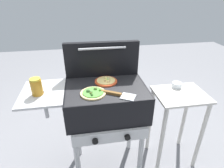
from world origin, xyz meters
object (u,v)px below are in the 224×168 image
spatula (118,94)px  prep_table (177,114)px  grill (104,102)px  pizza_veggie (93,93)px  sauce_jar (36,87)px  topping_bowl_near (177,85)px  pizza_cheese (106,81)px

spatula → prep_table: bearing=13.6°
grill → pizza_veggie: size_ratio=5.11×
grill → sauce_jar: size_ratio=7.45×
grill → sauce_jar: (-0.49, -0.03, 0.21)m
grill → topping_bowl_near: 0.70m
pizza_cheese → prep_table: 0.74m
prep_table → topping_bowl_near: topping_bowl_near is taller
pizza_veggie → topping_bowl_near: 0.82m
topping_bowl_near → pizza_cheese: bearing=-176.9°
pizza_veggie → prep_table: bearing=7.0°
grill → topping_bowl_near: size_ratio=10.61×
grill → pizza_veggie: (-0.09, -0.09, 0.15)m
sauce_jar → grill: bearing=3.3°
grill → spatula: spatula is taller
pizza_cheese → prep_table: size_ratio=0.24×
grill → prep_table: grill is taller
pizza_cheese → pizza_veggie: (-0.12, -0.17, 0.00)m
pizza_cheese → prep_table: pizza_cheese is taller
grill → pizza_veggie: 0.20m
sauce_jar → topping_bowl_near: size_ratio=1.42×
spatula → grill: bearing=121.3°
topping_bowl_near → prep_table: bearing=-97.9°
pizza_cheese → prep_table: (0.65, -0.08, -0.36)m
prep_table → topping_bowl_near: 0.27m
prep_table → spatula: bearing=-166.4°
spatula → topping_bowl_near: 0.67m
pizza_cheese → sauce_jar: sauce_jar is taller
pizza_veggie → spatula: 0.18m
pizza_cheese → spatula: bearing=-75.7°
sauce_jar → spatula: bearing=-10.8°
sauce_jar → topping_bowl_near: (1.18, 0.15, -0.17)m
pizza_cheese → sauce_jar: (-0.52, -0.11, 0.05)m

